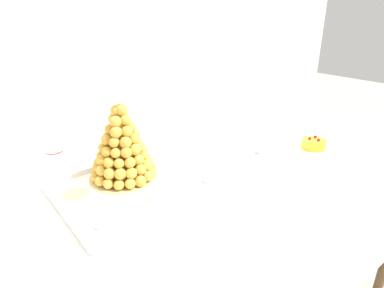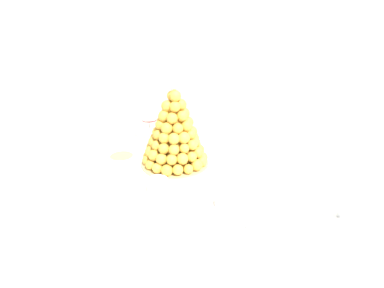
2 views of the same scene
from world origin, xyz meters
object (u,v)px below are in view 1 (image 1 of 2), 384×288
at_px(croquembouche, 122,147).
at_px(fruit_tart_plate, 313,146).
at_px(macaron_goblet, 261,121).
at_px(dessert_cup_left, 103,216).
at_px(wine_glass, 53,144).
at_px(dessert_cup_centre, 210,175).
at_px(serving_tray, 145,186).
at_px(dessert_cup_mid_left, 160,193).
at_px(creme_brulee_ramekin, 77,197).

relative_size(croquembouche, fruit_tart_plate, 1.65).
distance_m(macaron_goblet, fruit_tart_plate, 0.29).
relative_size(dessert_cup_left, wine_glass, 0.34).
xyz_separation_m(dessert_cup_centre, fruit_tart_plate, (0.54, -0.06, -0.01)).
bearing_deg(serving_tray, croquembouche, 107.06).
bearing_deg(dessert_cup_mid_left, dessert_cup_left, -176.00).
height_order(serving_tray, croquembouche, croquembouche).
bearing_deg(dessert_cup_left, croquembouche, 50.49).
xyz_separation_m(serving_tray, croquembouche, (-0.03, 0.09, 0.12)).
height_order(croquembouche, macaron_goblet, croquembouche).
xyz_separation_m(macaron_goblet, fruit_tart_plate, (0.23, -0.11, -0.13)).
xyz_separation_m(serving_tray, fruit_tart_plate, (0.74, -0.17, 0.01)).
xyz_separation_m(dessert_cup_mid_left, fruit_tart_plate, (0.75, -0.06, -0.01)).
bearing_deg(dessert_cup_mid_left, croquembouche, 95.93).
bearing_deg(macaron_goblet, croquembouche, 164.51).
xyz_separation_m(serving_tray, creme_brulee_ramekin, (-0.22, 0.04, 0.02)).
height_order(dessert_cup_left, wine_glass, wine_glass).
xyz_separation_m(dessert_cup_left, dessert_cup_mid_left, (0.19, 0.01, -0.01)).
relative_size(dessert_cup_left, dessert_cup_centre, 1.10).
relative_size(dessert_cup_left, fruit_tart_plate, 0.32).
bearing_deg(dessert_cup_left, wine_glass, 90.57).
height_order(croquembouche, fruit_tart_plate, croquembouche).
bearing_deg(dessert_cup_centre, dessert_cup_mid_left, 178.98).
xyz_separation_m(dessert_cup_mid_left, creme_brulee_ramekin, (-0.21, 0.15, -0.01)).
distance_m(croquembouche, creme_brulee_ramekin, 0.22).
bearing_deg(croquembouche, dessert_cup_mid_left, -84.07).
distance_m(serving_tray, creme_brulee_ramekin, 0.22).
bearing_deg(serving_tray, dessert_cup_left, -149.19).
xyz_separation_m(creme_brulee_ramekin, macaron_goblet, (0.73, -0.10, 0.12)).
height_order(dessert_cup_left, fruit_tart_plate, dessert_cup_left).
distance_m(macaron_goblet, wine_glass, 0.79).
bearing_deg(dessert_cup_left, creme_brulee_ramekin, 94.78).
xyz_separation_m(dessert_cup_left, dessert_cup_centre, (0.40, 0.01, -0.01)).
bearing_deg(dessert_cup_left, fruit_tart_plate, -2.98).
xyz_separation_m(serving_tray, macaron_goblet, (0.51, -0.06, 0.14)).
bearing_deg(fruit_tart_plate, dessert_cup_left, 177.02).
xyz_separation_m(dessert_cup_left, fruit_tart_plate, (0.94, -0.05, -0.02)).
relative_size(dessert_cup_left, macaron_goblet, 0.25).
xyz_separation_m(serving_tray, wine_glass, (-0.21, 0.26, 0.12)).
xyz_separation_m(croquembouche, fruit_tart_plate, (0.77, -0.26, -0.11)).
xyz_separation_m(dessert_cup_left, macaron_goblet, (0.71, 0.06, 0.11)).
height_order(croquembouche, wine_glass, croquembouche).
distance_m(serving_tray, macaron_goblet, 0.53).
relative_size(dessert_cup_mid_left, creme_brulee_ramekin, 0.66).
relative_size(serving_tray, dessert_cup_left, 9.45).
height_order(dessert_cup_left, dessert_cup_centre, dessert_cup_left).
relative_size(serving_tray, fruit_tart_plate, 3.04).
bearing_deg(fruit_tart_plate, dessert_cup_mid_left, 175.21).
bearing_deg(fruit_tart_plate, macaron_goblet, 154.38).
relative_size(serving_tray, macaron_goblet, 2.35).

